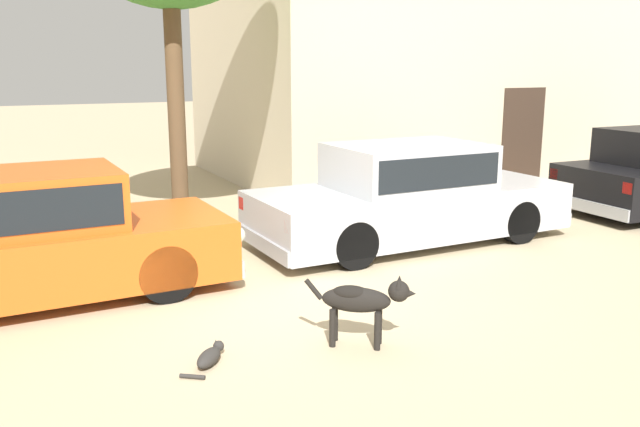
# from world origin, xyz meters

# --- Properties ---
(ground_plane) EXTENTS (80.00, 80.00, 0.00)m
(ground_plane) POSITION_xyz_m (0.00, 0.00, 0.00)
(ground_plane) COLOR tan
(parked_sedan_nearest) EXTENTS (4.41, 1.79, 1.45)m
(parked_sedan_nearest) POSITION_xyz_m (-2.67, 1.27, 0.71)
(parked_sedan_nearest) COLOR #D15619
(parked_sedan_nearest) RESTS_ON ground_plane
(parked_sedan_second) EXTENTS (4.84, 1.88, 1.45)m
(parked_sedan_second) POSITION_xyz_m (2.45, 1.52, 0.72)
(parked_sedan_second) COLOR #B2B5BA
(parked_sedan_second) RESTS_ON ground_plane
(stray_dog_spotted) EXTENTS (0.88, 0.68, 0.69)m
(stray_dog_spotted) POSITION_xyz_m (-0.03, -1.45, 0.45)
(stray_dog_spotted) COLOR black
(stray_dog_spotted) RESTS_ON ground_plane
(stray_cat) EXTENTS (0.49, 0.48, 0.15)m
(stray_cat) POSITION_xyz_m (-1.44, -1.21, 0.07)
(stray_cat) COLOR #2D2B28
(stray_cat) RESTS_ON ground_plane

